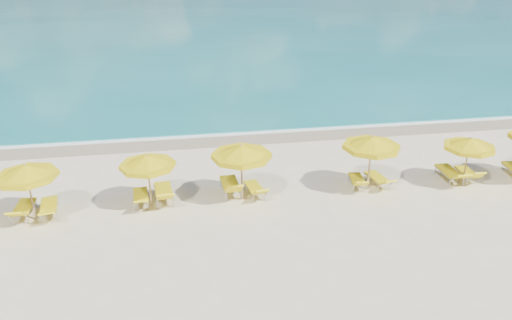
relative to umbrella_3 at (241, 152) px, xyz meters
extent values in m
plane|color=beige|center=(0.74, -0.45, -2.03)|extent=(120.00, 120.00, 0.00)
cube|color=#136F6E|center=(0.74, 47.55, -2.03)|extent=(120.00, 80.00, 0.30)
cube|color=tan|center=(0.74, 6.95, -2.03)|extent=(120.00, 2.60, 0.01)
cube|color=white|center=(0.74, 7.75, -2.03)|extent=(120.00, 1.20, 0.03)
cube|color=white|center=(-5.26, 16.55, -2.03)|extent=(14.00, 0.36, 0.05)
cube|color=white|center=(8.74, 23.55, -2.03)|extent=(18.00, 0.30, 0.05)
cylinder|color=tan|center=(-7.71, -0.23, -0.97)|extent=(0.07, 0.07, 2.12)
cone|color=yellow|center=(-7.71, -0.23, -0.08)|extent=(2.53, 2.53, 0.42)
cylinder|color=yellow|center=(-7.71, -0.23, -0.29)|extent=(2.55, 2.55, 0.17)
sphere|color=tan|center=(-7.71, -0.23, 0.14)|extent=(0.09, 0.09, 0.09)
cylinder|color=tan|center=(-3.53, 0.11, -1.00)|extent=(0.06, 0.06, 2.05)
cone|color=yellow|center=(-3.53, 0.11, -0.14)|extent=(2.22, 2.22, 0.41)
cylinder|color=yellow|center=(-3.53, 0.11, -0.34)|extent=(2.24, 2.24, 0.16)
sphere|color=tan|center=(-3.53, 0.11, 0.07)|extent=(0.09, 0.09, 0.09)
cylinder|color=tan|center=(0.00, 0.00, -0.89)|extent=(0.07, 0.07, 2.27)
cone|color=yellow|center=(0.00, 0.00, 0.07)|extent=(2.58, 2.58, 0.45)
cylinder|color=yellow|center=(0.00, 0.00, -0.16)|extent=(2.60, 2.60, 0.18)
sphere|color=tan|center=(0.00, 0.00, 0.30)|extent=(0.10, 0.10, 0.10)
cylinder|color=tan|center=(5.24, 0.08, -0.90)|extent=(0.07, 0.07, 2.25)
cone|color=yellow|center=(5.24, 0.08, 0.05)|extent=(2.69, 2.69, 0.45)
cylinder|color=yellow|center=(5.24, 0.08, -0.17)|extent=(2.71, 2.71, 0.18)
sphere|color=tan|center=(5.24, 0.08, 0.28)|extent=(0.10, 0.10, 0.10)
cylinder|color=tan|center=(9.36, -0.18, -1.02)|extent=(0.06, 0.06, 2.02)
cone|color=yellow|center=(9.36, -0.18, -0.17)|extent=(2.27, 2.27, 0.40)
cylinder|color=yellow|center=(9.36, -0.18, -0.37)|extent=(2.29, 2.29, 0.16)
sphere|color=tan|center=(9.36, -0.18, 0.04)|extent=(0.09, 0.09, 0.09)
cube|color=yellow|center=(-8.12, 0.09, -1.65)|extent=(0.61, 1.31, 0.08)
cube|color=yellow|center=(-8.14, -0.80, -1.47)|extent=(0.59, 0.56, 0.42)
cube|color=yellow|center=(-7.25, 0.11, -1.66)|extent=(0.76, 1.35, 0.08)
cube|color=yellow|center=(-7.11, -0.79, -1.53)|extent=(0.65, 0.67, 0.31)
cube|color=yellow|center=(-3.92, 0.38, -1.67)|extent=(0.63, 1.26, 0.08)
cube|color=yellow|center=(-3.86, -0.48, -1.53)|extent=(0.58, 0.58, 0.35)
cube|color=yellow|center=(-3.04, 0.51, -1.61)|extent=(0.76, 1.48, 0.09)
cube|color=yellow|center=(-2.96, -0.47, -1.40)|extent=(0.69, 0.64, 0.48)
cube|color=yellow|center=(-0.39, 0.65, -1.61)|extent=(0.71, 1.47, 0.09)
cube|color=yellow|center=(-0.35, -0.31, -1.37)|extent=(0.67, 0.58, 0.53)
cube|color=yellow|center=(0.54, 0.31, -1.68)|extent=(0.72, 1.27, 0.07)
cube|color=yellow|center=(0.66, -0.50, -1.50)|extent=(0.61, 0.57, 0.41)
cube|color=yellow|center=(4.87, 0.37, -1.69)|extent=(0.69, 1.23, 0.07)
cube|color=yellow|center=(4.75, -0.42, -1.52)|extent=(0.58, 0.55, 0.39)
cube|color=yellow|center=(5.74, 0.37, -1.68)|extent=(0.72, 1.28, 0.07)
cube|color=yellow|center=(5.87, -0.47, -1.52)|extent=(0.61, 0.60, 0.36)
cube|color=yellow|center=(8.96, 0.31, -1.62)|extent=(0.67, 1.43, 0.09)
cube|color=yellow|center=(8.93, -0.66, -1.43)|extent=(0.65, 0.62, 0.44)
cube|color=yellow|center=(9.74, 0.24, -1.68)|extent=(0.59, 1.22, 0.07)
cube|color=yellow|center=(9.71, -0.55, -1.48)|extent=(0.55, 0.47, 0.45)
camera|label=1|loc=(-2.40, -17.32, 7.24)|focal=35.00mm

